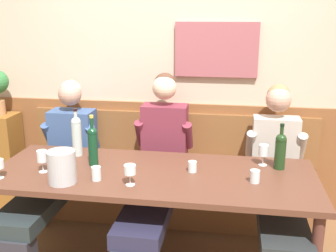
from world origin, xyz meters
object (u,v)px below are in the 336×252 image
object	(u,v)px
person_right_seat	(57,163)
person_center_left_seat	(157,165)
wine_bottle_clear_water	(77,135)
person_center_right_seat	(278,178)
wine_bottle_green_tall	(280,150)
dining_table	(153,181)
wine_bottle_amber_mid	(93,144)
wall_bench	(169,188)
wine_glass_center_rear	(42,157)
ice_bucket	(62,167)
water_tumbler_left	(255,176)
water_tumbler_center	(192,167)
wine_glass_left_end	(264,151)
water_tumbler_right	(96,173)
wine_glass_center_front	(130,170)

from	to	relation	value
person_right_seat	person_center_left_seat	world-z (taller)	person_center_left_seat
wine_bottle_clear_water	person_center_right_seat	bearing A→B (deg)	2.06
wine_bottle_green_tall	dining_table	bearing A→B (deg)	-166.43
wine_bottle_amber_mid	wine_bottle_green_tall	bearing A→B (deg)	6.06
wine_bottle_clear_water	wall_bench	bearing A→B (deg)	35.07
person_center_right_seat	wine_glass_center_rear	size ratio (longest dim) A/B	8.27
ice_bucket	wine_bottle_amber_mid	world-z (taller)	wine_bottle_amber_mid
wine_bottle_green_tall	water_tumbler_left	xyz separation A→B (m)	(-0.18, -0.28, -0.10)
wine_bottle_green_tall	water_tumbler_center	distance (m)	0.64
wine_glass_center_rear	water_tumbler_left	size ratio (longest dim) A/B	1.85
person_right_seat	water_tumbler_left	size ratio (longest dim) A/B	15.40
wine_glass_left_end	person_right_seat	bearing A→B (deg)	177.47
wine_glass_left_end	person_center_left_seat	bearing A→B (deg)	174.30
water_tumbler_left	wine_bottle_amber_mid	bearing A→B (deg)	173.11
wall_bench	wine_bottle_clear_water	bearing A→B (deg)	-144.93
wine_bottle_amber_mid	wine_glass_center_rear	xyz separation A→B (m)	(-0.31, -0.19, -0.05)
wine_bottle_clear_water	wine_glass_center_rear	world-z (taller)	wine_bottle_clear_water
ice_bucket	wine_bottle_amber_mid	xyz separation A→B (m)	(0.10, 0.34, 0.05)
person_center_right_seat	wine_bottle_green_tall	size ratio (longest dim) A/B	3.92
water_tumbler_center	water_tumbler_right	bearing A→B (deg)	-157.93
dining_table	wine_glass_center_front	xyz separation A→B (m)	(-0.10, -0.24, 0.18)
wine_bottle_green_tall	wine_glass_center_front	size ratio (longest dim) A/B	2.41
wall_bench	wine_glass_left_end	size ratio (longest dim) A/B	16.39
dining_table	wine_glass_center_front	bearing A→B (deg)	-112.67
wine_bottle_amber_mid	water_tumbler_left	bearing A→B (deg)	-6.89
ice_bucket	water_tumbler_left	xyz separation A→B (m)	(1.26, 0.20, -0.07)
person_center_right_seat	wine_glass_center_rear	bearing A→B (deg)	-165.54
dining_table	water_tumbler_left	distance (m)	0.72
person_center_right_seat	wine_glass_center_rear	world-z (taller)	person_center_right_seat
water_tumbler_right	ice_bucket	bearing A→B (deg)	-160.65
wine_bottle_amber_mid	wine_glass_left_end	world-z (taller)	wine_bottle_amber_mid
wall_bench	person_center_left_seat	distance (m)	0.52
person_right_seat	wine_glass_center_rear	size ratio (longest dim) A/B	8.33
dining_table	wine_bottle_green_tall	size ratio (longest dim) A/B	6.80
wine_glass_center_front	water_tumbler_right	distance (m)	0.25
wine_bottle_clear_water	water_tumbler_center	size ratio (longest dim) A/B	4.87
wine_bottle_green_tall	water_tumbler_left	size ratio (longest dim) A/B	3.90
dining_table	wine_glass_center_rear	size ratio (longest dim) A/B	14.35
person_right_seat	wine_glass_left_end	world-z (taller)	person_right_seat
person_center_right_seat	wine_bottle_clear_water	world-z (taller)	person_center_right_seat
wine_bottle_green_tall	wine_glass_center_rear	xyz separation A→B (m)	(-1.65, -0.34, -0.03)
wine_glass_center_front	water_tumbler_center	xyz separation A→B (m)	(0.38, 0.29, -0.07)
wine_glass_left_end	wine_glass_center_front	bearing A→B (deg)	-150.07
person_right_seat	water_tumbler_right	bearing A→B (deg)	-45.53
wine_glass_left_end	water_tumbler_right	distance (m)	1.21
wine_glass_center_front	water_tumbler_center	size ratio (longest dim) A/B	1.80
wine_glass_left_end	wine_glass_center_front	size ratio (longest dim) A/B	1.13
person_center_left_seat	wine_bottle_green_tall	size ratio (longest dim) A/B	3.94
wine_bottle_green_tall	wine_glass_left_end	world-z (taller)	wine_bottle_green_tall
wine_bottle_amber_mid	wine_glass_center_front	bearing A→B (deg)	-41.28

